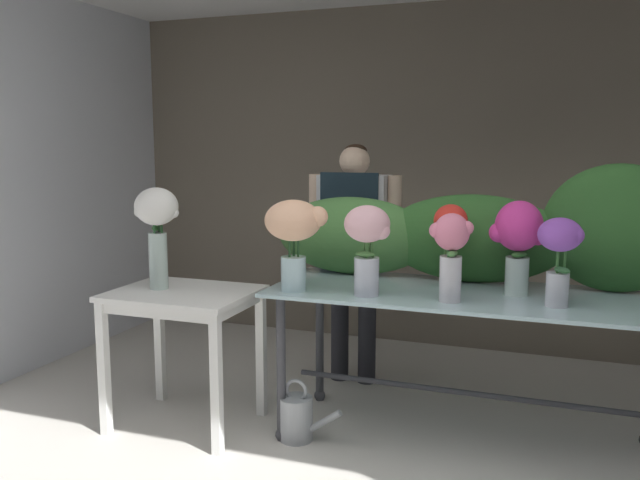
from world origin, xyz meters
The scene contains 15 objects.
ground_plane centered at (0.00, 1.68, 0.00)m, with size 7.38×7.38×0.00m, color beige.
wall_back centered at (0.00, 3.35, 1.33)m, with size 5.51×0.12×2.66m, color #706656.
wall_left centered at (-2.75, 1.68, 1.33)m, with size 0.12×3.47×2.66m, color silver.
display_table_glass centered at (0.35, 1.58, 0.70)m, with size 2.06×0.81×0.83m.
side_table_white centered at (-1.18, 1.28, 0.68)m, with size 0.78×0.62×0.79m.
florist centered at (-0.49, 2.28, 1.00)m, with size 0.63×0.24×1.60m.
foliage_backdrop centered at (0.35, 1.86, 1.10)m, with size 2.29×0.28×0.67m.
vase_magenta_carnations centered at (0.59, 1.62, 1.13)m, with size 0.28×0.24×0.49m.
vase_peach_peonies centered at (-0.52, 1.32, 1.15)m, with size 0.34×0.30×0.48m.
vase_blush_lilies centered at (-0.13, 1.35, 1.12)m, with size 0.24×0.23×0.46m.
vase_rosy_stock centered at (0.29, 1.36, 1.09)m, with size 0.21×0.18×0.44m.
vase_scarlet_anemones centered at (0.24, 1.63, 1.12)m, with size 0.18×0.18×0.46m.
vase_violet_hydrangea centered at (0.79, 1.43, 1.11)m, with size 0.21×0.21×0.43m.
vase_white_roses_tall centered at (-1.33, 1.28, 1.16)m, with size 0.26×0.24×0.57m.
watering_can centered at (-0.50, 1.31, 0.13)m, with size 0.35×0.18×0.34m.
Camera 1 is at (0.78, -1.85, 1.60)m, focal length 37.04 mm.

